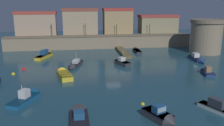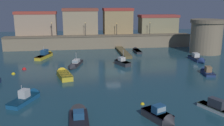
{
  "view_description": "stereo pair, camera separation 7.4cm",
  "coord_description": "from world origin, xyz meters",
  "px_view_note": "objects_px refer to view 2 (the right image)",
  "views": [
    {
      "loc": [
        -6.39,
        -41.55,
        11.9
      ],
      "look_at": [
        0.0,
        1.86,
        1.13
      ],
      "focal_mm": 40.13,
      "sensor_mm": 36.0,
      "label": 1
    },
    {
      "loc": [
        -6.32,
        -41.56,
        11.9
      ],
      "look_at": [
        0.0,
        1.86,
        1.13
      ],
      "focal_mm": 40.13,
      "sensor_mm": 36.0,
      "label": 2
    }
  ],
  "objects_px": {
    "fortress_tower": "(206,36)",
    "moored_boat_8": "(63,74)",
    "moored_boat_7": "(161,117)",
    "mooring_buoy_0": "(142,104)",
    "moored_boat_2": "(79,114)",
    "moored_boat_10": "(28,96)",
    "moored_boat_4": "(207,71)",
    "moored_boat_12": "(75,65)",
    "quay_lamp_0": "(52,27)",
    "moored_boat_1": "(198,59)",
    "quay_lamp_3": "(150,26)",
    "quay_lamp_2": "(117,27)",
    "moored_boat_3": "(46,55)",
    "quay_lamp_1": "(85,27)",
    "mooring_buoy_2": "(13,74)",
    "moored_boat_11": "(136,50)",
    "moored_boat_5": "(121,62)",
    "mooring_buoy_1": "(24,70)"
  },
  "relations": [
    {
      "from": "fortress_tower",
      "to": "quay_lamp_3",
      "type": "xyz_separation_m",
      "value": [
        -10.79,
        10.02,
        1.54
      ]
    },
    {
      "from": "moored_boat_4",
      "to": "moored_boat_12",
      "type": "xyz_separation_m",
      "value": [
        -22.32,
        7.92,
        -0.03
      ]
    },
    {
      "from": "moored_boat_7",
      "to": "mooring_buoy_0",
      "type": "xyz_separation_m",
      "value": [
        -0.73,
        4.51,
        -0.53
      ]
    },
    {
      "from": "moored_boat_1",
      "to": "moored_boat_3",
      "type": "xyz_separation_m",
      "value": [
        -31.45,
        8.27,
        0.13
      ]
    },
    {
      "from": "quay_lamp_2",
      "to": "moored_boat_12",
      "type": "relative_size",
      "value": 0.45
    },
    {
      "from": "moored_boat_11",
      "to": "mooring_buoy_2",
      "type": "height_order",
      "value": "moored_boat_11"
    },
    {
      "from": "moored_boat_1",
      "to": "mooring_buoy_2",
      "type": "relative_size",
      "value": 9.8
    },
    {
      "from": "quay_lamp_2",
      "to": "moored_boat_12",
      "type": "distance_m",
      "value": 22.27
    },
    {
      "from": "quay_lamp_3",
      "to": "moored_boat_1",
      "type": "relative_size",
      "value": 0.52
    },
    {
      "from": "moored_boat_3",
      "to": "mooring_buoy_1",
      "type": "xyz_separation_m",
      "value": [
        -2.74,
        -9.97,
        -0.55
      ]
    },
    {
      "from": "moored_boat_2",
      "to": "mooring_buoy_2",
      "type": "xyz_separation_m",
      "value": [
        -10.66,
        17.85,
        -0.3
      ]
    },
    {
      "from": "quay_lamp_3",
      "to": "moored_boat_5",
      "type": "bearing_deg",
      "value": -121.25
    },
    {
      "from": "quay_lamp_0",
      "to": "moored_boat_11",
      "type": "xyz_separation_m",
      "value": [
        20.55,
        -5.94,
        -5.4
      ]
    },
    {
      "from": "fortress_tower",
      "to": "moored_boat_10",
      "type": "bearing_deg",
      "value": -146.29
    },
    {
      "from": "quay_lamp_0",
      "to": "moored_boat_2",
      "type": "xyz_separation_m",
      "value": [
        5.93,
        -40.16,
        -5.39
      ]
    },
    {
      "from": "moored_boat_12",
      "to": "moored_boat_10",
      "type": "bearing_deg",
      "value": -3.53
    },
    {
      "from": "quay_lamp_0",
      "to": "moored_boat_3",
      "type": "xyz_separation_m",
      "value": [
        -0.77,
        -9.49,
        -5.15
      ]
    },
    {
      "from": "fortress_tower",
      "to": "quay_lamp_2",
      "type": "xyz_separation_m",
      "value": [
        -19.74,
        10.02,
        1.48
      ]
    },
    {
      "from": "moored_boat_2",
      "to": "moored_boat_10",
      "type": "bearing_deg",
      "value": 45.75
    },
    {
      "from": "mooring_buoy_2",
      "to": "fortress_tower",
      "type": "bearing_deg",
      "value": 16.66
    },
    {
      "from": "moored_boat_1",
      "to": "mooring_buoy_2",
      "type": "height_order",
      "value": "moored_boat_1"
    },
    {
      "from": "quay_lamp_2",
      "to": "moored_boat_3",
      "type": "height_order",
      "value": "quay_lamp_2"
    },
    {
      "from": "moored_boat_2",
      "to": "moored_boat_12",
      "type": "relative_size",
      "value": 0.78
    },
    {
      "from": "moored_boat_10",
      "to": "moored_boat_12",
      "type": "xyz_separation_m",
      "value": [
        5.69,
        15.79,
        -0.08
      ]
    },
    {
      "from": "fortress_tower",
      "to": "moored_boat_11",
      "type": "bearing_deg",
      "value": 165.52
    },
    {
      "from": "moored_boat_7",
      "to": "quay_lamp_3",
      "type": "bearing_deg",
      "value": 141.33
    },
    {
      "from": "moored_boat_1",
      "to": "moored_boat_4",
      "type": "height_order",
      "value": "moored_boat_1"
    },
    {
      "from": "quay_lamp_1",
      "to": "mooring_buoy_2",
      "type": "relative_size",
      "value": 5.38
    },
    {
      "from": "moored_boat_4",
      "to": "moored_boat_2",
      "type": "bearing_deg",
      "value": 132.72
    },
    {
      "from": "quay_lamp_3",
      "to": "moored_boat_12",
      "type": "bearing_deg",
      "value": -137.16
    },
    {
      "from": "quay_lamp_3",
      "to": "moored_boat_11",
      "type": "relative_size",
      "value": 0.53
    },
    {
      "from": "moored_boat_4",
      "to": "moored_boat_12",
      "type": "relative_size",
      "value": 0.64
    },
    {
      "from": "fortress_tower",
      "to": "quay_lamp_1",
      "type": "bearing_deg",
      "value": 160.26
    },
    {
      "from": "moored_boat_12",
      "to": "fortress_tower",
      "type": "bearing_deg",
      "value": 121.83
    },
    {
      "from": "quay_lamp_2",
      "to": "moored_boat_1",
      "type": "distance_m",
      "value": 23.22
    },
    {
      "from": "quay_lamp_0",
      "to": "moored_boat_12",
      "type": "relative_size",
      "value": 0.5
    },
    {
      "from": "moored_boat_11",
      "to": "mooring_buoy_1",
      "type": "bearing_deg",
      "value": 120.17
    },
    {
      "from": "moored_boat_7",
      "to": "moored_boat_10",
      "type": "distance_m",
      "value": 16.5
    },
    {
      "from": "moored_boat_10",
      "to": "moored_boat_11",
      "type": "xyz_separation_m",
      "value": [
        20.72,
        28.45,
        -0.12
      ]
    },
    {
      "from": "mooring_buoy_2",
      "to": "moored_boat_7",
      "type": "bearing_deg",
      "value": -46.61
    },
    {
      "from": "quay_lamp_2",
      "to": "mooring_buoy_0",
      "type": "relative_size",
      "value": 6.32
    },
    {
      "from": "mooring_buoy_1",
      "to": "mooring_buoy_2",
      "type": "xyz_separation_m",
      "value": [
        -1.23,
        -2.85,
        0.0
      ]
    },
    {
      "from": "quay_lamp_0",
      "to": "moored_boat_4",
      "type": "xyz_separation_m",
      "value": [
        27.83,
        -26.52,
        -5.33
      ]
    },
    {
      "from": "fortress_tower",
      "to": "quay_lamp_1",
      "type": "height_order",
      "value": "fortress_tower"
    },
    {
      "from": "fortress_tower",
      "to": "moored_boat_8",
      "type": "bearing_deg",
      "value": -155.35
    },
    {
      "from": "quay_lamp_0",
      "to": "moored_boat_3",
      "type": "distance_m",
      "value": 10.82
    },
    {
      "from": "fortress_tower",
      "to": "moored_boat_1",
      "type": "bearing_deg",
      "value": -126.18
    },
    {
      "from": "quay_lamp_0",
      "to": "moored_boat_1",
      "type": "xyz_separation_m",
      "value": [
        30.69,
        -17.76,
        -5.27
      ]
    },
    {
      "from": "quay_lamp_2",
      "to": "moored_boat_5",
      "type": "xyz_separation_m",
      "value": [
        -2.19,
        -18.36,
        -4.98
      ]
    },
    {
      "from": "quay_lamp_2",
      "to": "quay_lamp_3",
      "type": "bearing_deg",
      "value": 0.0
    }
  ]
}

